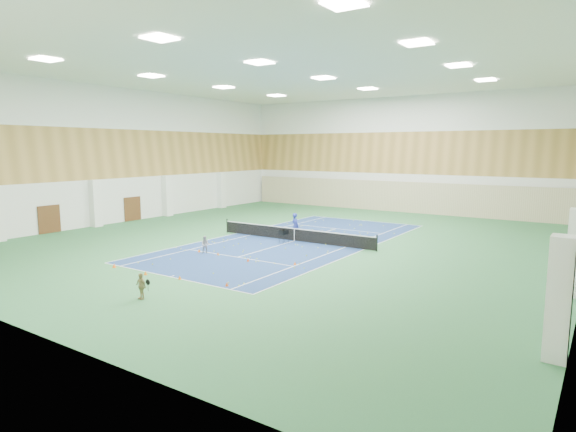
{
  "coord_description": "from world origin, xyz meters",
  "views": [
    {
      "loc": [
        18.67,
        -28.69,
        6.64
      ],
      "look_at": [
        0.3,
        -1.28,
        2.0
      ],
      "focal_mm": 30.0,
      "sensor_mm": 36.0,
      "label": 1
    }
  ],
  "objects_px": {
    "coach": "(295,226)",
    "child_apron": "(141,286)",
    "tennis_net": "(294,233)",
    "child_court": "(205,245)",
    "ball_cart": "(284,236)"
  },
  "relations": [
    {
      "from": "coach",
      "to": "ball_cart",
      "type": "relative_size",
      "value": 2.08
    },
    {
      "from": "child_court",
      "to": "child_apron",
      "type": "relative_size",
      "value": 0.94
    },
    {
      "from": "coach",
      "to": "child_apron",
      "type": "distance_m",
      "value": 15.9
    },
    {
      "from": "tennis_net",
      "to": "child_court",
      "type": "xyz_separation_m",
      "value": [
        -2.47,
        -6.62,
        0.01
      ]
    },
    {
      "from": "tennis_net",
      "to": "coach",
      "type": "distance_m",
      "value": 0.8
    },
    {
      "from": "coach",
      "to": "child_court",
      "type": "distance_m",
      "value": 7.55
    },
    {
      "from": "tennis_net",
      "to": "ball_cart",
      "type": "height_order",
      "value": "tennis_net"
    },
    {
      "from": "coach",
      "to": "ball_cart",
      "type": "bearing_deg",
      "value": 116.46
    },
    {
      "from": "child_apron",
      "to": "ball_cart",
      "type": "xyz_separation_m",
      "value": [
        -1.97,
        14.12,
        -0.12
      ]
    },
    {
      "from": "tennis_net",
      "to": "coach",
      "type": "bearing_deg",
      "value": 117.65
    },
    {
      "from": "coach",
      "to": "child_apron",
      "type": "xyz_separation_m",
      "value": [
        2.06,
        -15.76,
        -0.38
      ]
    },
    {
      "from": "tennis_net",
      "to": "child_apron",
      "type": "distance_m",
      "value": 15.26
    },
    {
      "from": "child_court",
      "to": "ball_cart",
      "type": "relative_size",
      "value": 1.2
    },
    {
      "from": "child_apron",
      "to": "ball_cart",
      "type": "bearing_deg",
      "value": 105.03
    },
    {
      "from": "child_court",
      "to": "child_apron",
      "type": "height_order",
      "value": "child_apron"
    }
  ]
}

